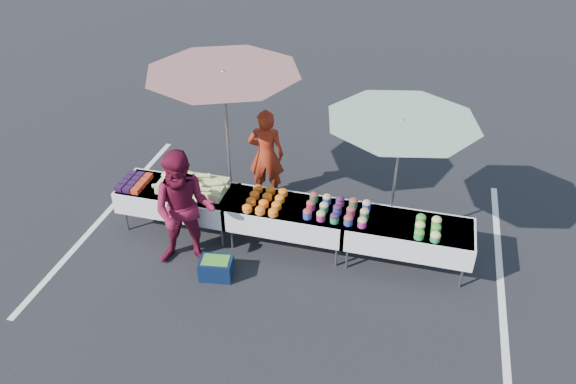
% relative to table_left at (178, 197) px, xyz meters
% --- Properties ---
extents(ground, '(80.00, 80.00, 0.00)m').
position_rel_table_left_xyz_m(ground, '(1.80, 0.00, -0.58)').
color(ground, black).
extents(stripe_left, '(0.10, 5.00, 0.00)m').
position_rel_table_left_xyz_m(stripe_left, '(-1.40, 0.00, -0.58)').
color(stripe_left, silver).
rests_on(stripe_left, ground).
extents(stripe_right, '(0.10, 5.00, 0.00)m').
position_rel_table_left_xyz_m(stripe_right, '(5.00, 0.00, -0.58)').
color(stripe_right, silver).
rests_on(stripe_right, ground).
extents(table_left, '(1.86, 0.81, 0.75)m').
position_rel_table_left_xyz_m(table_left, '(0.00, 0.00, 0.00)').
color(table_left, white).
rests_on(table_left, ground).
extents(table_center, '(1.86, 0.81, 0.75)m').
position_rel_table_left_xyz_m(table_center, '(1.80, 0.00, 0.00)').
color(table_center, white).
rests_on(table_center, ground).
extents(table_right, '(1.86, 0.81, 0.75)m').
position_rel_table_left_xyz_m(table_right, '(3.60, 0.00, 0.00)').
color(table_right, white).
rests_on(table_right, ground).
extents(berry_punnets, '(0.40, 0.54, 0.08)m').
position_rel_table_left_xyz_m(berry_punnets, '(-0.71, -0.06, 0.21)').
color(berry_punnets, black).
rests_on(berry_punnets, table_left).
extents(corn_pile, '(1.16, 0.57, 0.26)m').
position_rel_table_left_xyz_m(corn_pile, '(0.26, 0.04, 0.26)').
color(corn_pile, '#A6C565').
rests_on(corn_pile, table_left).
extents(plastic_bags, '(0.30, 0.25, 0.05)m').
position_rel_table_left_xyz_m(plastic_bags, '(0.30, -0.30, 0.19)').
color(plastic_bags, white).
rests_on(plastic_bags, table_left).
extents(carrot_bowls, '(0.55, 0.69, 0.11)m').
position_rel_table_left_xyz_m(carrot_bowls, '(1.45, -0.01, 0.22)').
color(carrot_bowls, orange).
rests_on(carrot_bowls, table_center).
extents(potato_cups, '(0.94, 0.58, 0.16)m').
position_rel_table_left_xyz_m(potato_cups, '(2.55, 0.00, 0.25)').
color(potato_cups, '#263EB1').
rests_on(potato_cups, table_right).
extents(bean_baskets, '(0.36, 0.50, 0.15)m').
position_rel_table_left_xyz_m(bean_baskets, '(3.86, -0.10, 0.24)').
color(bean_baskets, '#228A42').
rests_on(bean_baskets, table_right).
extents(vendor, '(0.66, 0.49, 1.67)m').
position_rel_table_left_xyz_m(vendor, '(1.09, 1.22, 0.25)').
color(vendor, '#A22A12').
rests_on(vendor, ground).
extents(customer, '(1.05, 0.91, 1.88)m').
position_rel_table_left_xyz_m(customer, '(0.47, -0.75, 0.36)').
color(customer, maroon).
rests_on(customer, ground).
extents(umbrella_left, '(2.45, 2.45, 2.47)m').
position_rel_table_left_xyz_m(umbrella_left, '(0.58, 0.80, 1.65)').
color(umbrella_left, black).
rests_on(umbrella_left, ground).
extents(umbrella_right, '(2.49, 2.49, 2.20)m').
position_rel_table_left_xyz_m(umbrella_right, '(3.31, 0.40, 1.41)').
color(umbrella_right, black).
rests_on(umbrella_right, ground).
extents(storage_bin, '(0.52, 0.41, 0.31)m').
position_rel_table_left_xyz_m(storage_bin, '(0.98, -0.96, -0.42)').
color(storage_bin, '#0B1A38').
rests_on(storage_bin, ground).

